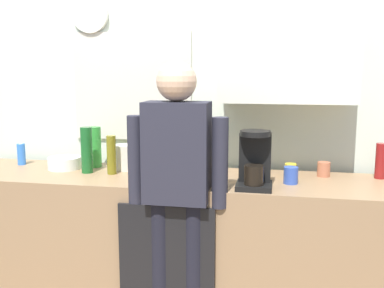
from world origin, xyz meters
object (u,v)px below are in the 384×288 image
Objects in this scene: bottle_clear_soda at (95,147)px; mixing_bowl at (64,163)px; bottle_green_wine at (87,150)px; dish_soap at (21,154)px; person_at_sink at (177,179)px; cup_terracotta_mug at (324,169)px; potted_plant at (193,155)px; cup_yellow_cup at (290,170)px; bottle_red_vinegar at (381,161)px; bottle_dark_sauce at (140,167)px; coffee_maker at (255,162)px; bottle_olive_oil at (111,155)px; cup_blue_mug at (291,175)px; storage_canister at (126,157)px.

bottle_clear_soda is 1.27× the size of mixing_bowl.
bottle_green_wine is 0.59m from dish_soap.
bottle_clear_soda is 0.17× the size of person_at_sink.
cup_terracotta_mug is 0.42× the size of mixing_bowl.
mixing_bowl is 0.89m from potted_plant.
person_at_sink is (-0.63, -0.43, 0.02)m from cup_yellow_cup.
bottle_red_vinegar is at bearing 1.95° from cup_terracotta_mug.
bottle_dark_sauce is at bearing -161.38° from cup_yellow_cup.
mixing_bowl is (-0.61, 0.25, -0.05)m from bottle_dark_sauce.
coffee_maker is at bearing -8.51° from bottle_green_wine.
bottle_green_wine is 3.53× the size of cup_yellow_cup.
person_at_sink is (0.69, -0.48, -0.08)m from bottle_clear_soda.
bottle_red_vinegar is 1.27m from person_at_sink.
dish_soap reaches higher than mixing_bowl.
bottle_olive_oil is at bearing -12.65° from mixing_bowl.
cup_blue_mug is at bearing -4.49° from mixing_bowl.
dish_soap is at bearing 162.06° from bottle_dark_sauce.
bottle_clear_soda reaches higher than bottle_dark_sauce.
bottle_olive_oil is 0.75m from dish_soap.
cup_yellow_cup is at bearing 5.45° from potted_plant.
cup_terracotta_mug is at bearing 17.91° from bottle_dark_sauce.
cup_blue_mug reaches higher than cup_yellow_cup.
bottle_clear_soda is at bearing 141.27° from bottle_dark_sauce.
dish_soap is (-0.98, 0.32, -0.01)m from bottle_dark_sauce.
bottle_red_vinegar reaches higher than storage_canister.
cup_terracotta_mug is at bearing -178.05° from bottle_red_vinegar.
bottle_dark_sauce is 0.37m from potted_plant.
coffee_maker is at bearing 0.37° from bottle_dark_sauce.
potted_plant is (-1.16, -0.12, 0.02)m from bottle_red_vinegar.
bottle_dark_sauce is 0.11× the size of person_at_sink.
cup_yellow_cup is at bearing -2.06° from bottle_clear_soda.
cup_yellow_cup is (0.21, 0.30, -0.10)m from coffee_maker.
cup_terracotta_mug is at bearing 7.04° from bottle_green_wine.
dish_soap is at bearing 168.32° from bottle_olive_oil.
bottle_olive_oil reaches higher than dish_soap.
cup_terracotta_mug is (1.51, 0.19, -0.10)m from bottle_green_wine.
mixing_bowl is 0.37m from dish_soap.
coffee_maker is 1.50× the size of bottle_red_vinegar.
bottle_green_wine is 0.26m from storage_canister.
dish_soap is at bearing 174.29° from cup_blue_mug.
person_at_sink reaches higher than bottle_olive_oil.
bottle_green_wine is 1.30m from cup_blue_mug.
dish_soap is (-2.41, -0.05, -0.03)m from bottle_red_vinegar.
bottle_green_wine reaches higher than cup_blue_mug.
cup_terracotta_mug is (1.34, 0.19, -0.08)m from bottle_olive_oil.
bottle_red_vinegar is 0.73× the size of bottle_green_wine.
bottle_red_vinegar is at bearing 6.88° from bottle_olive_oil.
cup_terracotta_mug is at bearing 0.25° from bottle_clear_soda.
bottle_dark_sauce is 0.35m from storage_canister.
potted_plant reaches higher than cup_yellow_cup.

